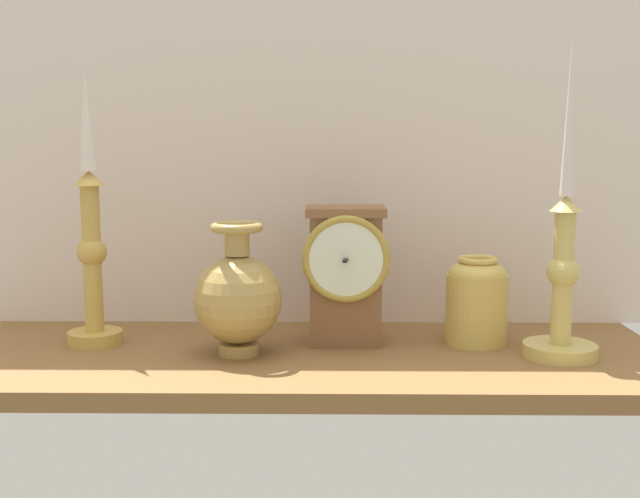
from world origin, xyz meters
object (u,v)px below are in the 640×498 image
(candlestick_tall_center, at_px, (92,245))
(brass_vase_bulbous, at_px, (238,297))
(mantel_clock, at_px, (345,273))
(brass_vase_jar, at_px, (477,299))
(candlestick_tall_left, at_px, (563,274))

(candlestick_tall_center, xyz_separation_m, brass_vase_bulbous, (0.21, -0.05, -0.06))
(mantel_clock, relative_size, candlestick_tall_center, 0.50)
(candlestick_tall_center, bearing_deg, brass_vase_jar, 0.93)
(candlestick_tall_center, xyz_separation_m, brass_vase_jar, (0.53, 0.01, -0.08))
(brass_vase_bulbous, bearing_deg, brass_vase_jar, 10.75)
(mantel_clock, bearing_deg, candlestick_tall_left, -13.70)
(candlestick_tall_left, xyz_separation_m, brass_vase_bulbous, (-0.42, 0.01, -0.03))
(brass_vase_bulbous, bearing_deg, candlestick_tall_left, -1.11)
(brass_vase_jar, bearing_deg, brass_vase_bulbous, -169.25)
(candlestick_tall_center, height_order, brass_vase_bulbous, candlestick_tall_center)
(candlestick_tall_left, height_order, brass_vase_bulbous, candlestick_tall_left)
(mantel_clock, bearing_deg, brass_vase_jar, 0.52)
(mantel_clock, distance_m, candlestick_tall_left, 0.29)
(mantel_clock, distance_m, candlestick_tall_center, 0.35)
(candlestick_tall_left, height_order, brass_vase_jar, candlestick_tall_left)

